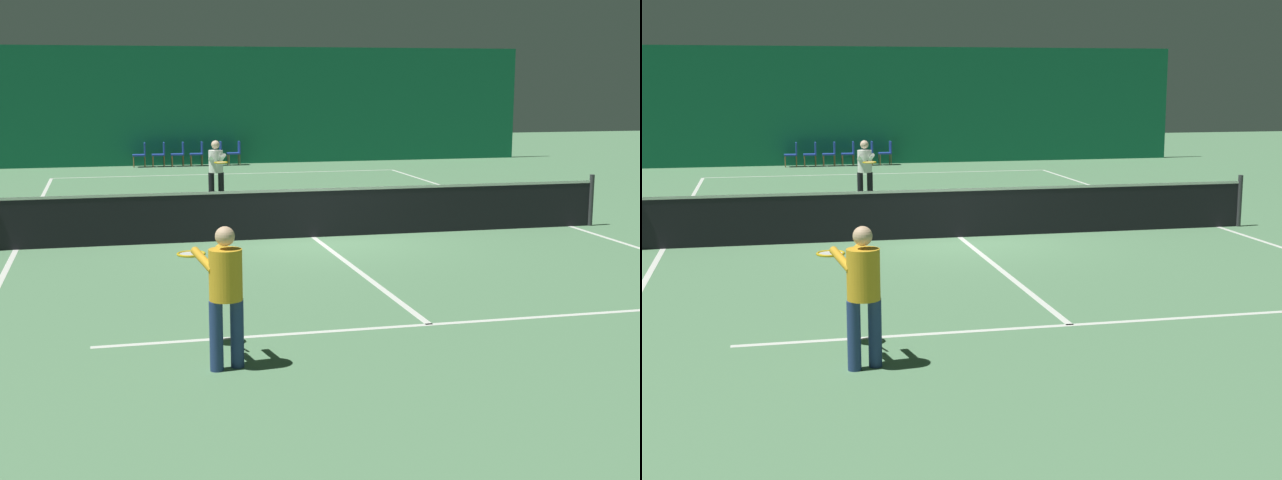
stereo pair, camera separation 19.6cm
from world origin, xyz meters
TOP-DOWN VIEW (x-y plane):
  - ground_plane at (0.00, 0.00)m, footprint 60.00×60.00m
  - backdrop_curtain at (0.00, 15.37)m, footprint 23.00×0.12m
  - court_line_baseline_far at (0.00, 11.90)m, footprint 11.00×0.10m
  - court_line_service_far at (0.00, 6.40)m, footprint 8.25×0.10m
  - court_line_service_near at (0.00, -6.40)m, footprint 8.25×0.10m
  - court_line_sideline_left at (-5.50, 0.00)m, footprint 0.10×23.80m
  - court_line_sideline_right at (5.50, 0.00)m, footprint 0.10×23.80m
  - court_line_centre at (0.00, 0.00)m, footprint 0.10×12.80m
  - tennis_net at (0.00, 0.00)m, footprint 12.00×0.10m
  - player_near at (-2.71, -7.47)m, footprint 0.69×1.34m
  - player_far at (-1.22, 5.25)m, footprint 0.39×1.29m
  - courtside_chair_0 at (-2.65, 14.82)m, footprint 0.44×0.44m
  - courtside_chair_1 at (-1.99, 14.82)m, footprint 0.44×0.44m
  - courtside_chair_2 at (-1.33, 14.82)m, footprint 0.44×0.44m
  - courtside_chair_3 at (-0.67, 14.82)m, footprint 0.44×0.44m
  - courtside_chair_4 at (-0.01, 14.82)m, footprint 0.44×0.44m
  - courtside_chair_5 at (0.64, 14.82)m, footprint 0.44×0.44m

SIDE VIEW (x-z plane):
  - ground_plane at x=0.00m, z-range 0.00..0.00m
  - court_line_baseline_far at x=0.00m, z-range 0.00..0.00m
  - court_line_service_far at x=0.00m, z-range 0.00..0.00m
  - court_line_service_near at x=0.00m, z-range 0.00..0.00m
  - court_line_sideline_left at x=-5.50m, z-range 0.00..0.00m
  - court_line_sideline_right at x=5.50m, z-range 0.00..0.00m
  - court_line_centre at x=0.00m, z-range 0.00..0.00m
  - courtside_chair_0 at x=-2.65m, z-range 0.07..0.91m
  - courtside_chair_1 at x=-1.99m, z-range 0.07..0.91m
  - courtside_chair_2 at x=-1.33m, z-range 0.07..0.91m
  - courtside_chair_3 at x=-0.67m, z-range 0.07..0.91m
  - courtside_chair_4 at x=-0.01m, z-range 0.07..0.91m
  - courtside_chair_5 at x=0.64m, z-range 0.07..0.91m
  - tennis_net at x=0.00m, z-range -0.02..1.05m
  - player_near at x=-2.71m, z-range 0.13..1.66m
  - player_far at x=-1.22m, z-range 0.13..1.67m
  - backdrop_curtain at x=0.00m, z-range 0.00..4.14m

